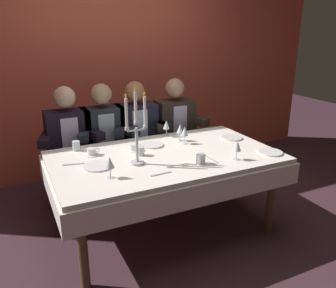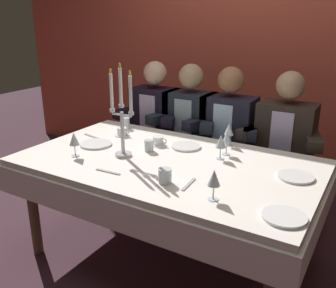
# 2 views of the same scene
# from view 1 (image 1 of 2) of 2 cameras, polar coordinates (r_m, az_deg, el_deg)

# --- Properties ---
(ground_plane) EXTENTS (12.00, 12.00, 0.00)m
(ground_plane) POSITION_cam_1_polar(r_m,az_deg,el_deg) (3.30, -0.43, -13.90)
(ground_plane) COLOR #412731
(back_wall) EXTENTS (6.00, 0.12, 2.70)m
(back_wall) POSITION_cam_1_polar(r_m,az_deg,el_deg) (4.35, -10.03, 12.88)
(back_wall) COLOR #C34D39
(back_wall) RESTS_ON ground_plane
(dining_table) EXTENTS (1.94, 1.14, 0.74)m
(dining_table) POSITION_cam_1_polar(r_m,az_deg,el_deg) (3.01, -0.46, -3.90)
(dining_table) COLOR white
(dining_table) RESTS_ON ground_plane
(candelabra) EXTENTS (0.19, 0.11, 0.61)m
(candelabra) POSITION_cam_1_polar(r_m,az_deg,el_deg) (2.70, -5.21, 1.72)
(candelabra) COLOR silver
(candelabra) RESTS_ON dining_table
(dinner_plate_0) EXTENTS (0.23, 0.23, 0.01)m
(dinner_plate_0) POSITION_cam_1_polar(r_m,az_deg,el_deg) (2.76, -11.49, -3.58)
(dinner_plate_0) COLOR white
(dinner_plate_0) RESTS_ON dining_table
(dinner_plate_1) EXTENTS (0.21, 0.21, 0.01)m
(dinner_plate_1) POSITION_cam_1_polar(r_m,az_deg,el_deg) (3.19, -2.67, -0.14)
(dinner_plate_1) COLOR white
(dinner_plate_1) RESTS_ON dining_table
(dinner_plate_2) EXTENTS (0.21, 0.21, 0.01)m
(dinner_plate_2) POSITION_cam_1_polar(r_m,az_deg,el_deg) (3.45, 10.40, 1.04)
(dinner_plate_2) COLOR white
(dinner_plate_2) RESTS_ON dining_table
(dinner_plate_3) EXTENTS (0.21, 0.21, 0.01)m
(dinner_plate_3) POSITION_cam_1_polar(r_m,az_deg,el_deg) (3.13, 16.44, -1.32)
(dinner_plate_3) COLOR white
(dinner_plate_3) RESTS_ON dining_table
(wine_glass_0) EXTENTS (0.07, 0.07, 0.16)m
(wine_glass_0) POSITION_cam_1_polar(r_m,az_deg,el_deg) (2.87, 11.29, -0.40)
(wine_glass_0) COLOR silver
(wine_glass_0) RESTS_ON dining_table
(wine_glass_1) EXTENTS (0.07, 0.07, 0.16)m
(wine_glass_1) POSITION_cam_1_polar(r_m,az_deg,el_deg) (3.29, 2.00, 2.43)
(wine_glass_1) COLOR silver
(wine_glass_1) RESTS_ON dining_table
(wine_glass_2) EXTENTS (0.07, 0.07, 0.16)m
(wine_glass_2) POSITION_cam_1_polar(r_m,az_deg,el_deg) (3.42, -0.26, 3.12)
(wine_glass_2) COLOR silver
(wine_glass_2) RESTS_ON dining_table
(wine_glass_3) EXTENTS (0.07, 0.07, 0.16)m
(wine_glass_3) POSITION_cam_1_polar(r_m,az_deg,el_deg) (2.52, -9.55, -3.11)
(wine_glass_3) COLOR silver
(wine_glass_3) RESTS_ON dining_table
(wine_glass_4) EXTENTS (0.07, 0.07, 0.16)m
(wine_glass_4) POSITION_cam_1_polar(r_m,az_deg,el_deg) (3.21, 2.75, 1.99)
(wine_glass_4) COLOR silver
(wine_glass_4) RESTS_ON dining_table
(water_tumbler_0) EXTENTS (0.08, 0.08, 0.08)m
(water_tumbler_0) POSITION_cam_1_polar(r_m,az_deg,el_deg) (2.77, 5.39, -2.47)
(water_tumbler_0) COLOR silver
(water_tumbler_0) RESTS_ON dining_table
(water_tumbler_1) EXTENTS (0.07, 0.07, 0.09)m
(water_tumbler_1) POSITION_cam_1_polar(r_m,az_deg,el_deg) (3.16, -14.83, -0.29)
(water_tumbler_1) COLOR silver
(water_tumbler_1) RESTS_ON dining_table
(water_tumbler_2) EXTENTS (0.06, 0.06, 0.08)m
(water_tumbler_2) POSITION_cam_1_polar(r_m,az_deg,el_deg) (2.94, -4.51, -1.17)
(water_tumbler_2) COLOR silver
(water_tumbler_2) RESTS_ON dining_table
(coffee_cup_0) EXTENTS (0.13, 0.12, 0.06)m
(coffee_cup_0) POSITION_cam_1_polar(r_m,az_deg,el_deg) (3.02, -12.38, -1.31)
(coffee_cup_0) COLOR white
(coffee_cup_0) RESTS_ON dining_table
(coffee_cup_1) EXTENTS (0.13, 0.12, 0.06)m
(coffee_cup_1) POSITION_cam_1_polar(r_m,az_deg,el_deg) (3.07, -5.65, -0.59)
(coffee_cup_1) COLOR white
(coffee_cup_1) RESTS_ON dining_table
(fork_0) EXTENTS (0.17, 0.03, 0.01)m
(fork_0) POSITION_cam_1_polar(r_m,az_deg,el_deg) (2.59, -1.15, -4.91)
(fork_0) COLOR #B7B7BC
(fork_0) RESTS_ON dining_table
(spoon_1) EXTENTS (0.03, 0.17, 0.01)m
(spoon_1) POSITION_cam_1_polar(r_m,az_deg,el_deg) (2.88, 7.08, -2.50)
(spoon_1) COLOR #B7B7BC
(spoon_1) RESTS_ON dining_table
(fork_2) EXTENTS (0.17, 0.05, 0.01)m
(fork_2) POSITION_cam_1_polar(r_m,az_deg,el_deg) (2.86, -15.24, -3.21)
(fork_2) COLOR #B7B7BC
(fork_2) RESTS_ON dining_table
(seated_diner_0) EXTENTS (0.63, 0.48, 1.24)m
(seated_diner_0) POSITION_cam_1_polar(r_m,az_deg,el_deg) (3.59, -16.06, 1.15)
(seated_diner_0) COLOR brown
(seated_diner_0) RESTS_ON ground_plane
(seated_diner_1) EXTENTS (0.63, 0.48, 1.24)m
(seated_diner_1) POSITION_cam_1_polar(r_m,az_deg,el_deg) (3.66, -10.55, 1.91)
(seated_diner_1) COLOR brown
(seated_diner_1) RESTS_ON ground_plane
(seated_diner_2) EXTENTS (0.63, 0.48, 1.24)m
(seated_diner_2) POSITION_cam_1_polar(r_m,az_deg,el_deg) (3.76, -5.30, 2.62)
(seated_diner_2) COLOR brown
(seated_diner_2) RESTS_ON ground_plane
(seated_diner_3) EXTENTS (0.63, 0.48, 1.24)m
(seated_diner_3) POSITION_cam_1_polar(r_m,az_deg,el_deg) (3.94, 1.06, 3.45)
(seated_diner_3) COLOR brown
(seated_diner_3) RESTS_ON ground_plane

